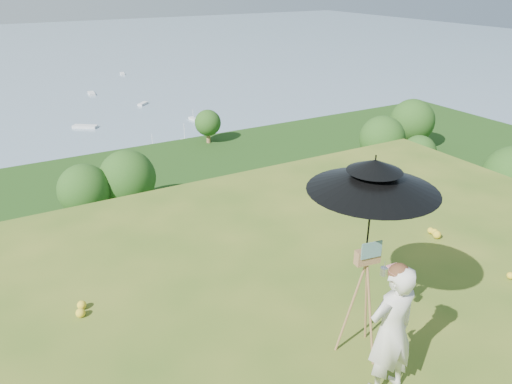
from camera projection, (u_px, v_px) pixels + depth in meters
forest_slope at (76, 380)px, 44.15m from camera, size 140.00×56.00×22.00m
shoreline_tier at (30, 249)px, 78.78m from camera, size 170.00×28.00×8.00m
slope_trees at (49, 242)px, 38.49m from camera, size 110.00×50.00×6.00m
harbor_town at (22, 212)px, 76.15m from camera, size 110.00×22.00×5.00m
painter at (391, 331)px, 5.03m from camera, size 0.57×0.39×1.53m
field_easel at (363, 298)px, 5.58m from camera, size 0.65×0.65×1.49m
sun_umbrella at (370, 210)px, 5.17m from camera, size 1.38×1.38×1.20m
painter_cap at (400, 270)px, 4.74m from camera, size 0.23×0.27×0.10m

